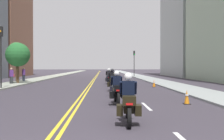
# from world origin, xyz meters

# --- Properties ---
(ground_plane) EXTENTS (264.00, 264.00, 0.00)m
(ground_plane) POSITION_xyz_m (0.00, 48.00, 0.00)
(ground_plane) COLOR #36313A
(sidewalk_left) EXTENTS (2.93, 144.00, 0.12)m
(sidewalk_left) POSITION_xyz_m (-8.05, 48.00, 0.06)
(sidewalk_left) COLOR gray
(sidewalk_left) RESTS_ON ground
(sidewalk_right) EXTENTS (2.93, 144.00, 0.12)m
(sidewalk_right) POSITION_xyz_m (8.05, 48.00, 0.06)
(sidewalk_right) COLOR gray
(sidewalk_right) RESTS_ON ground
(centreline_yellow_inner) EXTENTS (0.12, 132.00, 0.01)m
(centreline_yellow_inner) POSITION_xyz_m (-0.12, 48.00, 0.00)
(centreline_yellow_inner) COLOR yellow
(centreline_yellow_inner) RESTS_ON ground
(centreline_yellow_outer) EXTENTS (0.12, 132.00, 0.01)m
(centreline_yellow_outer) POSITION_xyz_m (0.12, 48.00, 0.00)
(centreline_yellow_outer) COLOR yellow
(centreline_yellow_outer) RESTS_ON ground
(lane_dashes_white) EXTENTS (0.14, 56.40, 0.01)m
(lane_dashes_white) POSITION_xyz_m (3.29, 29.00, 0.00)
(lane_dashes_white) COLOR silver
(lane_dashes_white) RESTS_ON ground
(building_left_2) EXTENTS (6.67, 14.08, 16.56)m
(building_left_2) POSITION_xyz_m (-17.42, 47.04, 8.28)
(building_left_2) COLOR brown
(building_left_2) RESTS_ON ground
(motorcycle_0) EXTENTS (0.78, 2.24, 1.64)m
(motorcycle_0) POSITION_xyz_m (2.10, 4.38, 0.67)
(motorcycle_0) COLOR black
(motorcycle_0) RESTS_ON ground
(motorcycle_1) EXTENTS (0.78, 2.24, 1.64)m
(motorcycle_1) POSITION_xyz_m (1.96, 8.71, 0.67)
(motorcycle_1) COLOR black
(motorcycle_1) RESTS_ON ground
(motorcycle_2) EXTENTS (0.76, 2.18, 1.56)m
(motorcycle_2) POSITION_xyz_m (2.09, 12.14, 0.63)
(motorcycle_2) COLOR black
(motorcycle_2) RESTS_ON ground
(motorcycle_3) EXTENTS (0.77, 2.23, 1.68)m
(motorcycle_3) POSITION_xyz_m (2.00, 15.87, 0.66)
(motorcycle_3) COLOR black
(motorcycle_3) RESTS_ON ground
(motorcycle_4) EXTENTS (0.78, 2.30, 1.60)m
(motorcycle_4) POSITION_xyz_m (2.08, 20.19, 0.66)
(motorcycle_4) COLOR black
(motorcycle_4) RESTS_ON ground
(motorcycle_5) EXTENTS (0.78, 2.22, 1.65)m
(motorcycle_5) POSITION_xyz_m (1.89, 23.86, 0.65)
(motorcycle_5) COLOR black
(motorcycle_5) RESTS_ON ground
(motorcycle_6) EXTENTS (0.78, 2.23, 1.59)m
(motorcycle_6) POSITION_xyz_m (2.00, 27.64, 0.64)
(motorcycle_6) COLOR black
(motorcycle_6) RESTS_ON ground
(motorcycle_7) EXTENTS (0.78, 2.24, 1.62)m
(motorcycle_7) POSITION_xyz_m (2.22, 32.32, 0.64)
(motorcycle_7) COLOR black
(motorcycle_7) RESTS_ON ground
(traffic_cone_0) EXTENTS (0.32, 0.32, 0.68)m
(traffic_cone_0) POSITION_xyz_m (5.92, 19.46, 0.34)
(traffic_cone_0) COLOR black
(traffic_cone_0) RESTS_ON ground
(traffic_cone_2) EXTENTS (0.32, 0.32, 0.72)m
(traffic_cone_2) POSITION_xyz_m (5.39, 8.59, 0.35)
(traffic_cone_2) COLOR black
(traffic_cone_2) RESTS_ON ground
(traffic_light_near) EXTENTS (0.28, 0.38, 5.09)m
(traffic_light_near) POSITION_xyz_m (-6.98, 17.40, 3.49)
(traffic_light_near) COLOR black
(traffic_light_near) RESTS_ON ground
(traffic_light_far) EXTENTS (0.28, 0.38, 4.75)m
(traffic_light_far) POSITION_xyz_m (6.98, 43.34, 3.26)
(traffic_light_far) COLOR black
(traffic_light_far) RESTS_ON ground
(pedestrian_0) EXTENTS (0.47, 0.43, 1.74)m
(pedestrian_0) POSITION_xyz_m (-8.06, 22.91, 0.90)
(pedestrian_0) COLOR #2A2C2E
(pedestrian_0) RESTS_ON ground
(pedestrian_1) EXTENTS (0.41, 0.41, 1.76)m
(pedestrian_1) POSITION_xyz_m (-8.19, 27.47, 0.91)
(pedestrian_1) COLOR #242733
(pedestrian_1) RESTS_ON ground
(street_tree_0) EXTENTS (2.08, 2.08, 4.71)m
(street_tree_0) POSITION_xyz_m (-8.83, 26.94, 3.63)
(street_tree_0) COLOR #513623
(street_tree_0) RESTS_ON ground
(street_tree_1) EXTENTS (2.55, 2.55, 4.39)m
(street_tree_1) POSITION_xyz_m (-7.75, 23.97, 3.10)
(street_tree_1) COLOR #4C3723
(street_tree_1) RESTS_ON ground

